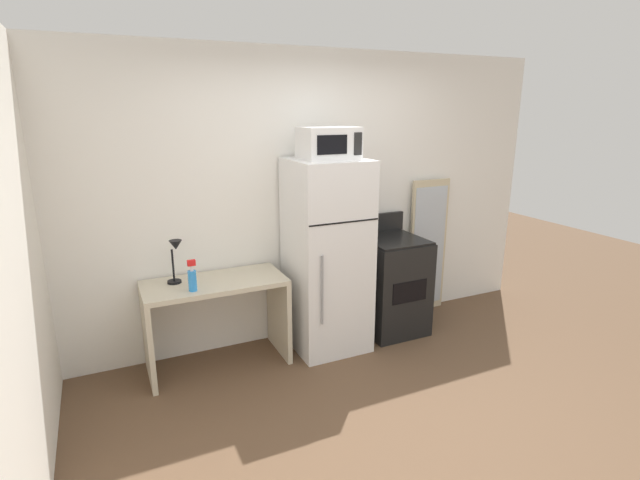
{
  "coord_description": "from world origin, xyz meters",
  "views": [
    {
      "loc": [
        -1.72,
        -2.3,
        2.1
      ],
      "look_at": [
        -0.14,
        1.1,
        1.06
      ],
      "focal_mm": 26.97,
      "sensor_mm": 36.0,
      "label": 1
    }
  ],
  "objects": [
    {
      "name": "ground_plane",
      "position": [
        0.0,
        0.0,
        0.0
      ],
      "size": [
        12.0,
        12.0,
        0.0
      ],
      "primitive_type": "plane",
      "color": "brown"
    },
    {
      "name": "wall_back_white",
      "position": [
        0.0,
        1.7,
        1.3
      ],
      "size": [
        5.0,
        0.1,
        2.6
      ],
      "primitive_type": "cube",
      "color": "white",
      "rests_on": "ground"
    },
    {
      "name": "desk",
      "position": [
        -0.96,
        1.37,
        0.52
      ],
      "size": [
        1.13,
        0.53,
        0.75
      ],
      "color": "beige",
      "rests_on": "ground"
    },
    {
      "name": "desk_lamp",
      "position": [
        -1.23,
        1.44,
        0.99
      ],
      "size": [
        0.14,
        0.12,
        0.35
      ],
      "color": "black",
      "rests_on": "desk"
    },
    {
      "name": "spray_bottle",
      "position": [
        -1.15,
        1.22,
        0.85
      ],
      "size": [
        0.06,
        0.06,
        0.25
      ],
      "color": "#2D8CEA",
      "rests_on": "desk"
    },
    {
      "name": "refrigerator",
      "position": [
        0.03,
        1.31,
        0.84
      ],
      "size": [
        0.63,
        0.66,
        1.69
      ],
      "color": "white",
      "rests_on": "ground"
    },
    {
      "name": "microwave",
      "position": [
        0.03,
        1.29,
        1.82
      ],
      "size": [
        0.46,
        0.35,
        0.26
      ],
      "color": "silver",
      "rests_on": "refrigerator"
    },
    {
      "name": "oven_range",
      "position": [
        0.73,
        1.33,
        0.47
      ],
      "size": [
        0.57,
        0.61,
        1.1
      ],
      "color": "black",
      "rests_on": "ground"
    },
    {
      "name": "leaning_mirror",
      "position": [
        1.34,
        1.59,
        0.7
      ],
      "size": [
        0.44,
        0.03,
        1.4
      ],
      "color": "#C6B793",
      "rests_on": "ground"
    }
  ]
}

